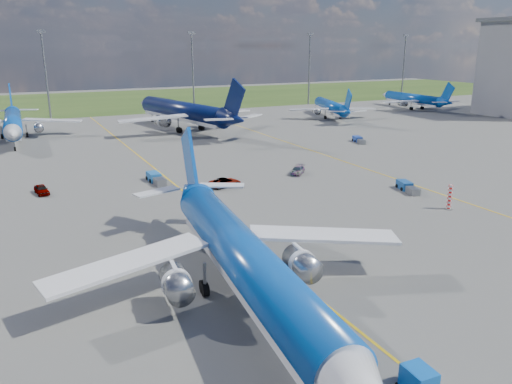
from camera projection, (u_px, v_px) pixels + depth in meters
name	position (u px, v px, depth m)	size (l,w,h in m)	color
ground	(294.00, 279.00, 41.59)	(400.00, 400.00, 0.00)	#555553
grass_strip	(72.00, 103.00, 170.71)	(400.00, 80.00, 0.01)	#2D4719
taxiway_lines	(188.00, 194.00, 65.51)	(60.25, 160.00, 0.02)	gold
floodlight_masts	(124.00, 69.00, 136.98)	(202.20, 0.50, 22.70)	slate
warning_post	(450.00, 197.00, 59.07)	(0.50, 0.50, 3.00)	red
bg_jet_nnw	(15.00, 140.00, 103.51)	(29.45, 38.65, 10.12)	#0B47A4
bg_jet_n	(184.00, 130.00, 115.82)	(35.85, 47.05, 12.32)	#071240
bg_jet_ne	(330.00, 118.00, 135.33)	(25.05, 32.88, 8.61)	#0B47A4
bg_jet_ene	(412.00, 109.00, 154.44)	(25.37, 33.30, 8.72)	#0B47A4
main_airliner	(246.00, 305.00, 37.54)	(30.78, 40.40, 10.58)	#0B47A4
uld_container	(419.00, 380.00, 28.00)	(1.42, 1.77, 1.42)	#0C54B5
service_car_a	(42.00, 189.00, 65.42)	(1.45, 3.60, 1.23)	#999999
service_car_b	(225.00, 182.00, 68.79)	(2.13, 4.62, 1.28)	#999999
service_car_c	(298.00, 170.00, 75.62)	(1.64, 4.04, 1.17)	#999999
baggage_tug_w	(407.00, 187.00, 66.90)	(2.68, 5.01, 1.09)	navy
baggage_tug_c	(156.00, 179.00, 71.00)	(1.61, 5.45, 1.22)	#1C60AB
baggage_tug_e	(359.00, 140.00, 100.41)	(2.65, 4.90, 1.06)	navy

